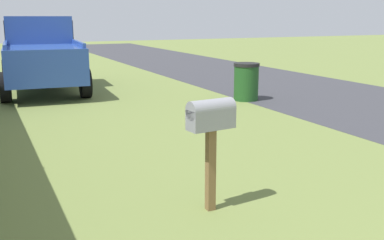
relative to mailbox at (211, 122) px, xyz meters
The scene contains 3 objects.
mailbox is the anchor object (origin of this frame).
pickup_truck 9.66m from the mailbox, ahead, with size 5.28×2.49×2.09m.
trash_bin 6.84m from the mailbox, 35.08° to the right, with size 0.65×0.65×0.94m.
Camera 1 is at (0.99, 3.64, 2.08)m, focal length 42.41 mm.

